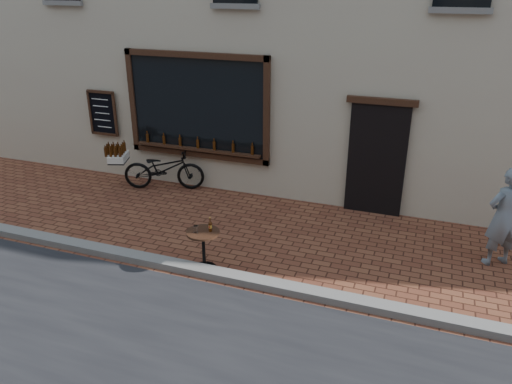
% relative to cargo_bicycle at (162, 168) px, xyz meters
% --- Properties ---
extents(ground, '(90.00, 90.00, 0.00)m').
position_rel_cargo_bicycle_xyz_m(ground, '(2.66, -3.10, -0.48)').
color(ground, brown).
rests_on(ground, ground).
extents(kerb, '(90.00, 0.25, 0.12)m').
position_rel_cargo_bicycle_xyz_m(kerb, '(2.66, -2.90, -0.42)').
color(kerb, slate).
rests_on(kerb, ground).
extents(cargo_bicycle, '(2.13, 1.19, 1.00)m').
position_rel_cargo_bicycle_xyz_m(cargo_bicycle, '(0.00, 0.00, 0.00)').
color(cargo_bicycle, black).
rests_on(cargo_bicycle, ground).
extents(bistro_table, '(0.53, 0.53, 0.91)m').
position_rel_cargo_bicycle_xyz_m(bistro_table, '(2.32, -2.75, 0.01)').
color(bistro_table, black).
rests_on(bistro_table, ground).
extents(pedestrian, '(0.73, 0.67, 1.68)m').
position_rel_cargo_bicycle_xyz_m(pedestrian, '(6.75, -0.93, 0.36)').
color(pedestrian, slate).
rests_on(pedestrian, ground).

